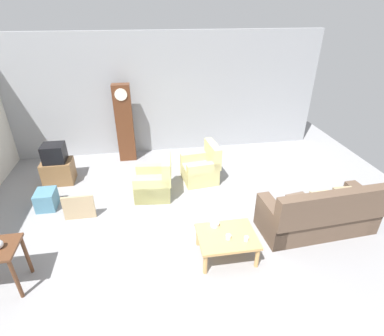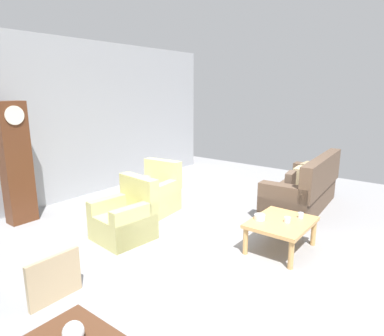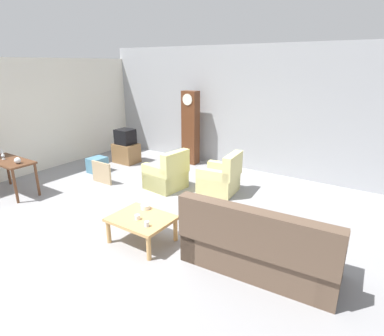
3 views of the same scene
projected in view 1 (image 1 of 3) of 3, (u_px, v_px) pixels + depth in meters
ground_plane at (187, 226)px, 5.73m from camera, size 10.40×10.40×0.00m
garage_door_wall at (167, 94)px, 8.07m from camera, size 8.40×0.16×3.20m
couch_floral at (319, 215)px, 5.47m from camera, size 2.15×1.01×1.04m
armchair_olive_near at (155, 183)px, 6.53m from camera, size 0.86×0.84×0.92m
armchair_olive_far at (201, 169)px, 7.10m from camera, size 0.87×0.84×0.92m
coffee_table_wood at (227, 238)px, 4.91m from camera, size 0.96×0.76×0.43m
grandfather_clock at (125, 123)px, 7.75m from camera, size 0.44×0.30×2.04m
tv_stand_cabinet at (59, 172)px, 7.04m from camera, size 0.68×0.52×0.55m
tv_crt at (54, 153)px, 6.81m from camera, size 0.48×0.44×0.42m
framed_picture_leaning at (79, 208)px, 5.83m from camera, size 0.60×0.05×0.52m
storage_box_blue at (46, 200)px, 6.18m from camera, size 0.38×0.45×0.39m
cup_white_porcelain at (228, 237)px, 4.78m from camera, size 0.08×0.08×0.08m
cup_blue_rimmed at (246, 239)px, 4.74m from camera, size 0.07×0.07×0.08m
bowl_white_stacked at (215, 224)px, 5.06m from camera, size 0.15×0.15×0.08m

